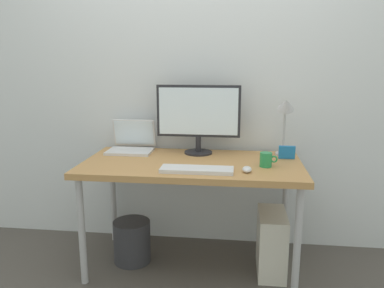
% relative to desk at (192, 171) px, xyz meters
% --- Properties ---
extents(ground_plane, '(6.00, 6.00, 0.00)m').
position_rel_desk_xyz_m(ground_plane, '(0.00, 0.00, -0.69)').
color(ground_plane, '#4C4742').
extents(back_wall, '(4.40, 0.04, 2.60)m').
position_rel_desk_xyz_m(back_wall, '(0.00, 0.43, 0.61)').
color(back_wall, silver).
rests_on(back_wall, ground_plane).
extents(desk, '(1.44, 0.73, 0.75)m').
position_rel_desk_xyz_m(desk, '(0.00, 0.00, 0.00)').
color(desk, '#B7844C').
rests_on(desk, ground_plane).
extents(monitor, '(0.59, 0.20, 0.49)m').
position_rel_desk_xyz_m(monitor, '(0.02, 0.23, 0.34)').
color(monitor, '#232328').
rests_on(monitor, desk).
extents(laptop, '(0.32, 0.27, 0.23)m').
position_rel_desk_xyz_m(laptop, '(-0.48, 0.25, 0.12)').
color(laptop, silver).
rests_on(laptop, desk).
extents(desk_lamp, '(0.11, 0.16, 0.43)m').
position_rel_desk_xyz_m(desk_lamp, '(0.62, 0.23, 0.36)').
color(desk_lamp, '#B2B2B7').
rests_on(desk_lamp, desk).
extents(keyboard, '(0.44, 0.14, 0.02)m').
position_rel_desk_xyz_m(keyboard, '(0.06, -0.23, 0.08)').
color(keyboard, silver).
rests_on(keyboard, desk).
extents(mouse, '(0.06, 0.09, 0.03)m').
position_rel_desk_xyz_m(mouse, '(0.36, -0.20, 0.08)').
color(mouse, silver).
rests_on(mouse, desk).
extents(coffee_mug, '(0.11, 0.08, 0.09)m').
position_rel_desk_xyz_m(coffee_mug, '(0.48, -0.07, 0.11)').
color(coffee_mug, '#268C4C').
rests_on(coffee_mug, desk).
extents(photo_frame, '(0.11, 0.03, 0.09)m').
position_rel_desk_xyz_m(photo_frame, '(0.63, 0.14, 0.11)').
color(photo_frame, '#1E72BF').
rests_on(photo_frame, desk).
extents(computer_tower, '(0.18, 0.36, 0.42)m').
position_rel_desk_xyz_m(computer_tower, '(0.54, -0.02, -0.48)').
color(computer_tower, silver).
rests_on(computer_tower, ground_plane).
extents(wastebasket, '(0.26, 0.26, 0.30)m').
position_rel_desk_xyz_m(wastebasket, '(-0.43, 0.00, -0.54)').
color(wastebasket, '#333338').
rests_on(wastebasket, ground_plane).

